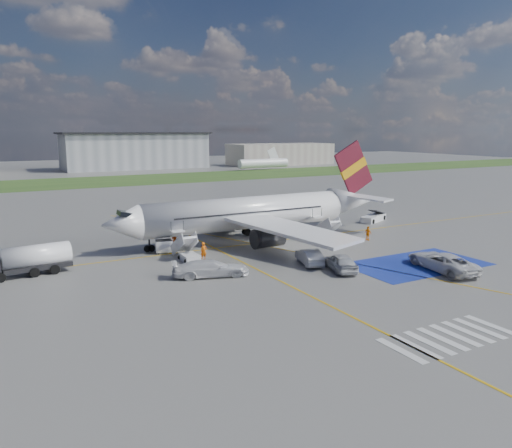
# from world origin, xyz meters

# --- Properties ---
(ground) EXTENTS (400.00, 400.00, 0.00)m
(ground) POSITION_xyz_m (0.00, 0.00, 0.00)
(ground) COLOR #60605E
(ground) RESTS_ON ground
(grass_strip) EXTENTS (400.00, 30.00, 0.01)m
(grass_strip) POSITION_xyz_m (0.00, 95.00, 0.01)
(grass_strip) COLOR #2D4C1E
(grass_strip) RESTS_ON ground
(taxiway_line_main) EXTENTS (120.00, 0.20, 0.01)m
(taxiway_line_main) POSITION_xyz_m (0.00, 12.00, 0.01)
(taxiway_line_main) COLOR gold
(taxiway_line_main) RESTS_ON ground
(taxiway_line_cross) EXTENTS (0.20, 60.00, 0.01)m
(taxiway_line_cross) POSITION_xyz_m (-5.00, -10.00, 0.01)
(taxiway_line_cross) COLOR gold
(taxiway_line_cross) RESTS_ON ground
(taxiway_line_diag) EXTENTS (20.71, 56.45, 0.01)m
(taxiway_line_diag) POSITION_xyz_m (0.00, 12.00, 0.01)
(taxiway_line_diag) COLOR gold
(taxiway_line_diag) RESTS_ON ground
(staging_box) EXTENTS (14.00, 8.00, 0.01)m
(staging_box) POSITION_xyz_m (10.00, -4.00, 0.01)
(staging_box) COLOR navy
(staging_box) RESTS_ON ground
(crosswalk) EXTENTS (9.00, 4.00, 0.01)m
(crosswalk) POSITION_xyz_m (-1.80, -18.00, 0.01)
(crosswalk) COLOR silver
(crosswalk) RESTS_ON ground
(terminal_centre) EXTENTS (48.00, 18.00, 12.00)m
(terminal_centre) POSITION_xyz_m (20.00, 135.00, 6.00)
(terminal_centre) COLOR gray
(terminal_centre) RESTS_ON ground
(terminal_east) EXTENTS (40.00, 16.00, 8.00)m
(terminal_east) POSITION_xyz_m (75.00, 128.00, 4.00)
(terminal_east) COLOR gray
(terminal_east) RESTS_ON ground
(airliner) EXTENTS (36.81, 32.95, 11.92)m
(airliner) POSITION_xyz_m (1.51, 14.00, 3.39)
(airliner) COLOR silver
(airliner) RESTS_ON ground
(airstairs_fwd) EXTENTS (1.90, 5.20, 3.60)m
(airstairs_fwd) POSITION_xyz_m (-9.50, 8.70, 0.62)
(airstairs_fwd) COLOR silver
(airstairs_fwd) RESTS_ON ground
(airstairs_aft) EXTENTS (1.90, 5.20, 3.60)m
(airstairs_aft) POSITION_xyz_m (9.00, 8.70, 0.62)
(airstairs_aft) COLOR silver
(airstairs_aft) RESTS_ON ground
(fuel_tanker) EXTENTS (8.36, 3.15, 2.79)m
(fuel_tanker) POSITION_xyz_m (-24.78, 10.55, 1.17)
(fuel_tanker) COLOR black
(fuel_tanker) RESTS_ON ground
(gpu_cart) EXTENTS (1.95, 1.44, 1.48)m
(gpu_cart) POSITION_xyz_m (-10.77, 12.70, 0.67)
(gpu_cart) COLOR silver
(gpu_cart) RESTS_ON ground
(belt_loader) EXTENTS (5.90, 3.91, 1.72)m
(belt_loader) POSITION_xyz_m (22.66, 16.48, 0.43)
(belt_loader) COLOR silver
(belt_loader) RESTS_ON ground
(car_silver_a) EXTENTS (3.45, 5.40, 1.71)m
(car_silver_a) POSITION_xyz_m (1.82, -2.19, 0.86)
(car_silver_a) COLOR #B0B2B7
(car_silver_a) RESTS_ON ground
(car_silver_b) EXTENTS (3.00, 5.07, 1.58)m
(car_silver_b) POSITION_xyz_m (0.58, 1.25, 0.79)
(car_silver_b) COLOR silver
(car_silver_b) RESTS_ON ground
(van_white_a) EXTENTS (3.92, 6.61, 2.32)m
(van_white_a) POSITION_xyz_m (10.46, -6.72, 1.16)
(van_white_a) COLOR silver
(van_white_a) RESTS_ON ground
(van_white_b) EXTENTS (5.65, 3.61, 2.06)m
(van_white_b) POSITION_xyz_m (-9.85, 2.06, 1.03)
(van_white_b) COLOR silver
(van_white_b) RESTS_ON ground
(crew_fwd) EXTENTS (0.73, 0.52, 1.89)m
(crew_fwd) POSITION_xyz_m (-8.09, 7.87, 0.95)
(crew_fwd) COLOR #E25F0B
(crew_fwd) RESTS_ON ground
(crew_nose) EXTENTS (0.84, 0.94, 1.57)m
(crew_nose) POSITION_xyz_m (-8.78, 14.94, 0.79)
(crew_nose) COLOR #FC5C0D
(crew_nose) RESTS_ON ground
(crew_aft) EXTENTS (0.56, 1.08, 1.76)m
(crew_aft) POSITION_xyz_m (13.10, 6.82, 0.88)
(crew_aft) COLOR orange
(crew_aft) RESTS_ON ground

